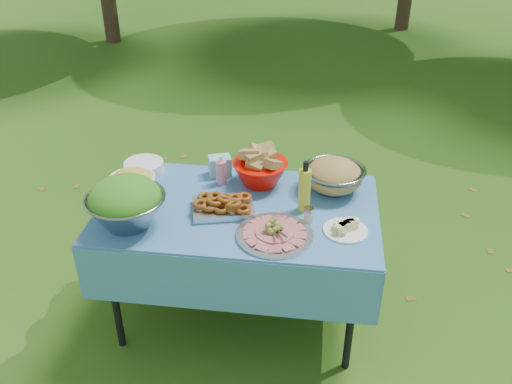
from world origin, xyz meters
TOP-DOWN VIEW (x-y plane):
  - ground at (0.00, 0.00)m, footprint 80.00×80.00m
  - picnic_table at (0.00, 0.00)m, footprint 1.46×0.86m
  - salad_bowl at (-0.52, -0.22)m, footprint 0.43×0.43m
  - pasta_bowl_white at (-0.59, 0.07)m, footprint 0.31×0.31m
  - plate_stack at (-0.61, 0.31)m, footprint 0.28×0.28m
  - wipes_box at (-0.16, 0.34)m, footprint 0.15×0.13m
  - sanitizer_bottle at (-0.13, 0.24)m, footprint 0.07×0.07m
  - bread_bowl at (0.08, 0.26)m, footprint 0.37×0.37m
  - pasta_bowl_steel at (0.49, 0.25)m, footprint 0.39×0.39m
  - fried_tray at (-0.07, -0.04)m, footprint 0.36×0.29m
  - charcuterie_platter at (0.22, -0.23)m, footprint 0.46×0.46m
  - oil_bottle at (0.34, 0.02)m, footprint 0.07×0.07m
  - cheese_plate at (0.56, -0.15)m, footprint 0.25×0.25m
  - shaker at (0.37, -0.09)m, footprint 0.06×0.06m

SIDE VIEW (x-z plane):
  - ground at x=0.00m, z-range 0.00..0.00m
  - picnic_table at x=0.00m, z-range 0.00..0.76m
  - cheese_plate at x=0.56m, z-range 0.76..0.82m
  - plate_stack at x=-0.61m, z-range 0.76..0.83m
  - fried_tray at x=-0.07m, z-range 0.76..0.83m
  - shaker at x=0.37m, z-range 0.76..0.85m
  - charcuterie_platter at x=0.22m, z-range 0.76..0.85m
  - wipes_box at x=-0.16m, z-range 0.76..0.87m
  - pasta_bowl_white at x=-0.59m, z-range 0.76..0.90m
  - sanitizer_bottle at x=-0.13m, z-range 0.76..0.93m
  - pasta_bowl_steel at x=0.49m, z-range 0.76..0.94m
  - bread_bowl at x=0.08m, z-range 0.76..0.97m
  - salad_bowl at x=-0.52m, z-range 0.76..1.02m
  - oil_bottle at x=0.34m, z-range 0.76..1.05m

